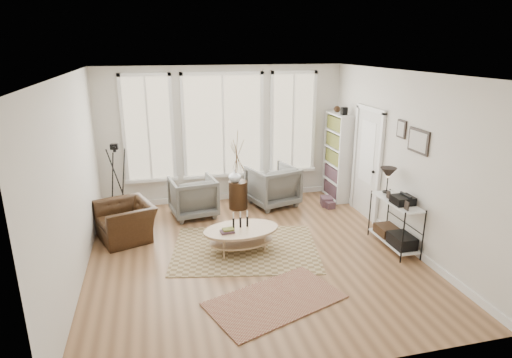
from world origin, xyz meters
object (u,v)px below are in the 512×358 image
object	(u,v)px
accent_chair	(126,221)
low_shelf	(395,219)
bookcase	(338,156)
armchair_left	(193,197)
armchair_right	(273,186)
coffee_table	(241,233)
side_table	(238,172)

from	to	relation	value
accent_chair	low_shelf	bearing A→B (deg)	52.28
bookcase	armchair_left	world-z (taller)	bookcase
bookcase	armchair_left	bearing A→B (deg)	-174.66
bookcase	armchair_right	xyz separation A→B (m)	(-1.50, -0.09, -0.53)
coffee_table	armchair_left	xyz separation A→B (m)	(-0.61, 1.75, 0.09)
low_shelf	armchair_left	world-z (taller)	low_shelf
coffee_table	side_table	world-z (taller)	side_table
bookcase	armchair_left	size ratio (longest dim) A/B	2.35
bookcase	coffee_table	distance (m)	3.37
armchair_left	accent_chair	size ratio (longest dim) A/B	0.88
coffee_table	armchair_right	world-z (taller)	armchair_right
low_shelf	side_table	bearing A→B (deg)	132.47
low_shelf	armchair_left	bearing A→B (deg)	144.84
low_shelf	armchair_left	xyz separation A→B (m)	(-3.15, 2.22, -0.11)
bookcase	low_shelf	size ratio (longest dim) A/B	1.58
bookcase	coffee_table	xyz separation A→B (m)	(-2.60, -2.05, -0.65)
bookcase	accent_chair	bearing A→B (deg)	-166.32
bookcase	low_shelf	distance (m)	2.56
side_table	accent_chair	size ratio (longest dim) A/B	1.65
armchair_left	armchair_right	bearing A→B (deg)	178.54
armchair_right	side_table	size ratio (longest dim) A/B	0.57
low_shelf	side_table	xyz separation A→B (m)	(-2.20, 2.40, 0.28)
bookcase	side_table	xyz separation A→B (m)	(-2.26, -0.12, -0.17)
armchair_right	coffee_table	bearing A→B (deg)	44.69
armchair_left	bookcase	bearing A→B (deg)	176.79
armchair_left	side_table	distance (m)	1.05
low_shelf	coffee_table	world-z (taller)	low_shelf
armchair_left	armchair_right	size ratio (longest dim) A/B	0.93
armchair_right	accent_chair	bearing A→B (deg)	2.64
bookcase	armchair_right	size ratio (longest dim) A/B	2.19
bookcase	armchair_right	world-z (taller)	bookcase
bookcase	accent_chair	world-z (taller)	bookcase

